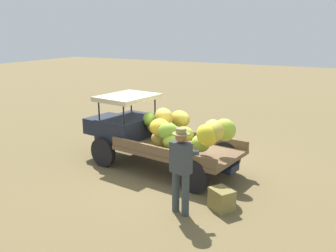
% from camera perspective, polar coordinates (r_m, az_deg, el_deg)
% --- Properties ---
extents(ground_plane, '(60.00, 60.00, 0.00)m').
position_cam_1_polar(ground_plane, '(9.73, 0.20, -6.66)').
color(ground_plane, brown).
extents(truck, '(4.59, 2.22, 1.83)m').
position_cam_1_polar(truck, '(9.59, -2.09, -1.10)').
color(truck, black).
rests_on(truck, ground).
extents(farmer, '(0.55, 0.50, 1.76)m').
position_cam_1_polar(farmer, '(7.14, 2.03, -6.17)').
color(farmer, '#353F41').
rests_on(farmer, ground).
extents(wooden_crate, '(0.60, 0.56, 0.45)m').
position_cam_1_polar(wooden_crate, '(7.65, 8.29, -11.20)').
color(wooden_crate, olive).
rests_on(wooden_crate, ground).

